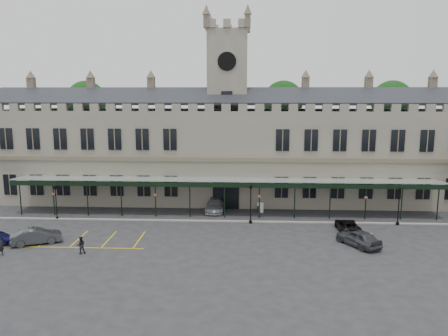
{
  "coord_description": "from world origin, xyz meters",
  "views": [
    {
      "loc": [
        2.25,
        -41.41,
        14.26
      ],
      "look_at": [
        0.0,
        6.0,
        6.0
      ],
      "focal_mm": 35.0,
      "sensor_mm": 36.0,
      "label": 1
    }
  ],
  "objects_px": {
    "traffic_cone": "(371,235)",
    "person_b": "(81,245)",
    "station_building": "(228,152)",
    "sign_board": "(260,208)",
    "car_left_b": "(36,236)",
    "car_taxi": "(215,205)",
    "clock_tower": "(228,101)",
    "car_right_a": "(358,238)",
    "lamp_post_mid": "(251,199)",
    "lamp_post_right": "(399,202)",
    "lamp_post_left": "(56,198)",
    "car_van": "(348,226)",
    "person_a": "(0,246)"
  },
  "relations": [
    {
      "from": "lamp_post_mid",
      "to": "person_b",
      "type": "distance_m",
      "value": 18.3
    },
    {
      "from": "sign_board",
      "to": "person_a",
      "type": "height_order",
      "value": "person_a"
    },
    {
      "from": "car_left_b",
      "to": "person_b",
      "type": "bearing_deg",
      "value": -140.14
    },
    {
      "from": "traffic_cone",
      "to": "sign_board",
      "type": "relative_size",
      "value": 0.56
    },
    {
      "from": "lamp_post_right",
      "to": "car_taxi",
      "type": "height_order",
      "value": "lamp_post_right"
    },
    {
      "from": "clock_tower",
      "to": "person_a",
      "type": "distance_m",
      "value": 31.46
    },
    {
      "from": "clock_tower",
      "to": "sign_board",
      "type": "height_order",
      "value": "clock_tower"
    },
    {
      "from": "station_building",
      "to": "car_right_a",
      "type": "relative_size",
      "value": 13.03
    },
    {
      "from": "station_building",
      "to": "lamp_post_mid",
      "type": "distance_m",
      "value": 11.89
    },
    {
      "from": "clock_tower",
      "to": "lamp_post_mid",
      "type": "height_order",
      "value": "clock_tower"
    },
    {
      "from": "station_building",
      "to": "car_left_b",
      "type": "height_order",
      "value": "station_building"
    },
    {
      "from": "lamp_post_right",
      "to": "lamp_post_mid",
      "type": "bearing_deg",
      "value": -179.49
    },
    {
      "from": "clock_tower",
      "to": "lamp_post_left",
      "type": "relative_size",
      "value": 5.99
    },
    {
      "from": "car_taxi",
      "to": "person_b",
      "type": "distance_m",
      "value": 18.51
    },
    {
      "from": "clock_tower",
      "to": "lamp_post_mid",
      "type": "bearing_deg",
      "value": -74.83
    },
    {
      "from": "traffic_cone",
      "to": "car_van",
      "type": "relative_size",
      "value": 0.16
    },
    {
      "from": "lamp_post_right",
      "to": "person_a",
      "type": "relative_size",
      "value": 2.55
    },
    {
      "from": "car_left_b",
      "to": "car_taxi",
      "type": "relative_size",
      "value": 0.87
    },
    {
      "from": "traffic_cone",
      "to": "person_b",
      "type": "xyz_separation_m",
      "value": [
        -27.05,
        -5.35,
        0.45
      ]
    },
    {
      "from": "car_right_a",
      "to": "person_a",
      "type": "xyz_separation_m",
      "value": [
        -32.2,
        -4.03,
        0.08
      ]
    },
    {
      "from": "traffic_cone",
      "to": "car_left_b",
      "type": "relative_size",
      "value": 0.15
    },
    {
      "from": "car_left_b",
      "to": "person_b",
      "type": "distance_m",
      "value": 5.71
    },
    {
      "from": "lamp_post_left",
      "to": "traffic_cone",
      "type": "xyz_separation_m",
      "value": [
        33.73,
        -5.03,
        -2.11
      ]
    },
    {
      "from": "clock_tower",
      "to": "car_right_a",
      "type": "relative_size",
      "value": 5.39
    },
    {
      "from": "lamp_post_left",
      "to": "sign_board",
      "type": "height_order",
      "value": "lamp_post_left"
    },
    {
      "from": "clock_tower",
      "to": "traffic_cone",
      "type": "height_order",
      "value": "clock_tower"
    },
    {
      "from": "station_building",
      "to": "sign_board",
      "type": "relative_size",
      "value": 47.97
    },
    {
      "from": "station_building",
      "to": "car_van",
      "type": "height_order",
      "value": "station_building"
    },
    {
      "from": "car_van",
      "to": "lamp_post_mid",
      "type": "bearing_deg",
      "value": -12.43
    },
    {
      "from": "lamp_post_left",
      "to": "traffic_cone",
      "type": "relative_size",
      "value": 5.92
    },
    {
      "from": "lamp_post_left",
      "to": "person_a",
      "type": "relative_size",
      "value": 2.4
    },
    {
      "from": "car_left_b",
      "to": "lamp_post_right",
      "type": "bearing_deg",
      "value": -103.89
    },
    {
      "from": "lamp_post_mid",
      "to": "car_van",
      "type": "relative_size",
      "value": 1.02
    },
    {
      "from": "sign_board",
      "to": "car_left_b",
      "type": "relative_size",
      "value": 0.27
    },
    {
      "from": "clock_tower",
      "to": "lamp_post_right",
      "type": "bearing_deg",
      "value": -29.71
    },
    {
      "from": "clock_tower",
      "to": "sign_board",
      "type": "bearing_deg",
      "value": -57.58
    },
    {
      "from": "lamp_post_mid",
      "to": "sign_board",
      "type": "bearing_deg",
      "value": 74.28
    },
    {
      "from": "station_building",
      "to": "sign_board",
      "type": "distance_m",
      "value": 9.72
    },
    {
      "from": "car_left_b",
      "to": "car_taxi",
      "type": "height_order",
      "value": "car_taxi"
    },
    {
      "from": "lamp_post_right",
      "to": "car_right_a",
      "type": "bearing_deg",
      "value": -131.02
    },
    {
      "from": "person_a",
      "to": "car_right_a",
      "type": "bearing_deg",
      "value": -47.71
    },
    {
      "from": "car_right_a",
      "to": "person_a",
      "type": "distance_m",
      "value": 32.45
    },
    {
      "from": "lamp_post_left",
      "to": "lamp_post_mid",
      "type": "bearing_deg",
      "value": -1.25
    },
    {
      "from": "lamp_post_mid",
      "to": "person_a",
      "type": "relative_size",
      "value": 2.65
    },
    {
      "from": "lamp_post_mid",
      "to": "clock_tower",
      "type": "bearing_deg",
      "value": 105.17
    },
    {
      "from": "car_left_b",
      "to": "clock_tower",
      "type": "bearing_deg",
      "value": -69.19
    },
    {
      "from": "person_a",
      "to": "car_van",
      "type": "bearing_deg",
      "value": -40.23
    },
    {
      "from": "station_building",
      "to": "traffic_cone",
      "type": "relative_size",
      "value": 85.8
    },
    {
      "from": "lamp_post_left",
      "to": "sign_board",
      "type": "bearing_deg",
      "value": 9.5
    },
    {
      "from": "car_van",
      "to": "person_a",
      "type": "relative_size",
      "value": 2.59
    }
  ]
}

